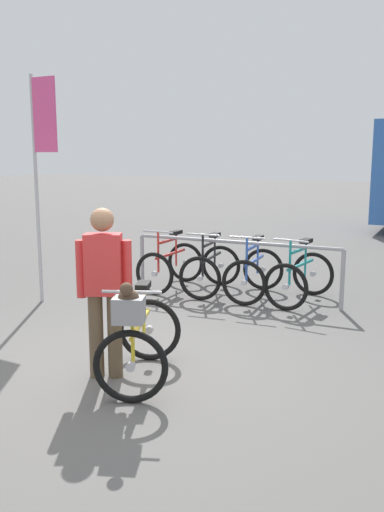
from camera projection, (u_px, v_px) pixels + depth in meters
ground_plane at (127, 370)px, 5.56m from camera, size 80.00×80.00×0.00m
bike_rack_rail at (235, 254)px, 8.22m from camera, size 3.20×0.33×0.88m
racked_bike_red at (171, 265)px, 8.91m from camera, size 0.71×1.12×0.97m
racked_bike_black at (211, 269)px, 8.62m from camera, size 0.83×1.18×0.97m
racked_bike_blue at (254, 273)px, 8.33m from camera, size 0.79×1.18×0.97m
racked_bike_teal at (300, 278)px, 8.04m from camera, size 0.72×1.14×0.97m
featured_bicycle at (138, 335)px, 5.13m from camera, size 1.05×1.26×1.09m
person_with_featured_bike at (104, 285)px, 5.25m from camera, size 0.48×0.34×1.64m
banner_flag at (41, 146)px, 7.69m from camera, size 0.45×0.05×3.20m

